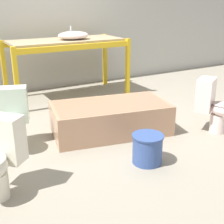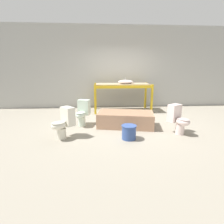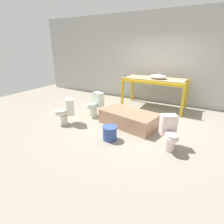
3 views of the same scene
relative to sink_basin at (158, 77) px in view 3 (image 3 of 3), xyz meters
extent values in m
plane|color=gray|center=(-0.17, -1.22, -1.10)|extent=(12.00, 12.00, 0.00)
cube|color=#ADADA8|center=(-0.17, 0.84, 0.50)|extent=(10.80, 0.08, 3.20)
cube|color=gold|center=(-1.11, -0.35, -0.59)|extent=(0.07, 0.07, 1.03)
cube|color=gold|center=(0.90, -0.35, -0.59)|extent=(0.07, 0.07, 1.03)
cube|color=gold|center=(-1.11, 0.52, -0.59)|extent=(0.07, 0.07, 1.03)
cube|color=gold|center=(0.90, 0.52, -0.59)|extent=(0.07, 0.07, 1.03)
cube|color=gold|center=(-0.11, -0.35, -0.15)|extent=(2.01, 0.06, 0.09)
cube|color=gold|center=(-0.11, 0.52, -0.15)|extent=(2.01, 0.06, 0.09)
cube|color=#998466|center=(-0.11, 0.09, -0.09)|extent=(1.94, 0.80, 0.04)
ellipsoid|color=silver|center=(0.00, 0.00, 0.00)|extent=(0.55, 0.39, 0.14)
cylinder|color=silver|center=(0.00, 0.11, 0.11)|extent=(0.02, 0.02, 0.08)
cube|color=tan|center=(-0.25, -1.73, -0.90)|extent=(1.63, 1.05, 0.40)
cube|color=#977056|center=(-0.25, -1.73, -0.78)|extent=(1.53, 0.96, 0.16)
cylinder|color=silver|center=(-1.85, -2.51, -0.97)|extent=(0.20, 0.20, 0.25)
ellipsoid|color=silver|center=(-1.89, -2.55, -0.77)|extent=(0.44, 0.44, 0.19)
ellipsoid|color=#B3AF9F|center=(-1.89, -2.55, -0.70)|extent=(0.42, 0.42, 0.03)
cube|color=silver|center=(-1.71, -2.37, -0.60)|extent=(0.37, 0.37, 0.43)
cylinder|color=silver|center=(0.99, -2.43, -0.97)|extent=(0.20, 0.20, 0.25)
ellipsoid|color=silver|center=(1.03, -2.49, -0.77)|extent=(0.42, 0.44, 0.19)
ellipsoid|color=#BBA7A3|center=(1.03, -2.49, -0.70)|extent=(0.40, 0.42, 0.03)
cube|color=silver|center=(0.89, -2.27, -0.60)|extent=(0.38, 0.34, 0.43)
cylinder|color=silver|center=(-1.47, -1.62, -0.97)|extent=(0.20, 0.20, 0.25)
ellipsoid|color=silver|center=(-1.49, -1.67, -0.77)|extent=(0.37, 0.41, 0.19)
ellipsoid|color=#A3B3A3|center=(-1.49, -1.67, -0.70)|extent=(0.35, 0.39, 0.03)
cube|color=silver|center=(-1.41, -1.43, -0.60)|extent=(0.37, 0.29, 0.43)
cylinder|color=#334C8C|center=(-0.31, -2.64, -0.94)|extent=(0.32, 0.32, 0.33)
cylinder|color=#334C8C|center=(-0.31, -2.64, -0.78)|extent=(0.34, 0.34, 0.02)
camera|label=1|loc=(-2.14, -5.08, 0.58)|focal=50.00mm
camera|label=2|loc=(-0.97, -6.35, 0.48)|focal=28.00mm
camera|label=3|loc=(1.48, -5.75, 0.94)|focal=28.00mm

